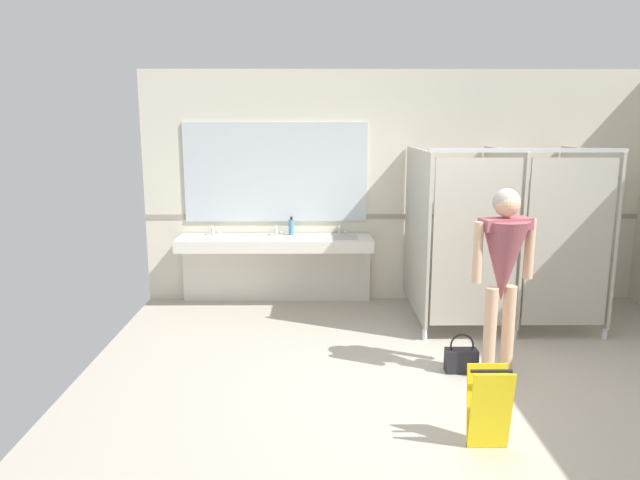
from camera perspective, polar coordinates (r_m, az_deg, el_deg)
ground_plane at (r=5.34m, az=11.76°, el=-13.94°), size 6.37×5.62×0.10m
wall_back at (r=7.41m, az=8.07°, el=5.02°), size 6.37×0.12×2.81m
wall_back_tile_band at (r=7.39m, az=8.06°, el=2.25°), size 6.37×0.01×0.06m
vanity_counter at (r=7.21m, az=-4.27°, el=-1.39°), size 2.32×0.53×0.96m
mirror_panel at (r=7.25m, az=-4.28°, el=6.49°), size 2.22×0.02×1.20m
bathroom_stalls at (r=6.69m, az=17.38°, el=0.63°), size 1.92×1.49×1.95m
person_standing at (r=5.27m, az=17.19°, el=-1.85°), size 0.56×0.49×1.66m
handbag at (r=5.56m, az=13.40°, el=-11.07°), size 0.28×0.14×0.36m
soap_dispenser at (r=7.21m, az=-2.76°, el=1.26°), size 0.07×0.07×0.22m
wet_floor_sign at (r=4.35m, az=15.93°, el=-15.18°), size 0.28×0.19×0.58m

